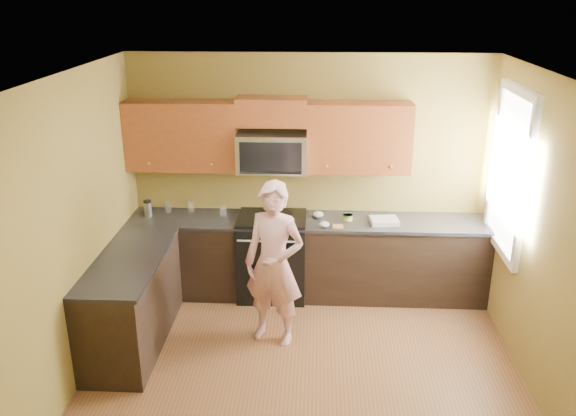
# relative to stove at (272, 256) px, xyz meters

# --- Properties ---
(floor) EXTENTS (4.00, 4.00, 0.00)m
(floor) POSITION_rel_stove_xyz_m (0.40, -1.68, -0.47)
(floor) COLOR brown
(floor) RESTS_ON ground
(ceiling) EXTENTS (4.00, 4.00, 0.00)m
(ceiling) POSITION_rel_stove_xyz_m (0.40, -1.68, 2.23)
(ceiling) COLOR white
(ceiling) RESTS_ON ground
(wall_back) EXTENTS (4.00, 0.00, 4.00)m
(wall_back) POSITION_rel_stove_xyz_m (0.40, 0.32, 0.88)
(wall_back) COLOR olive
(wall_back) RESTS_ON ground
(wall_front) EXTENTS (4.00, 0.00, 4.00)m
(wall_front) POSITION_rel_stove_xyz_m (0.40, -3.67, 0.88)
(wall_front) COLOR olive
(wall_front) RESTS_ON ground
(wall_left) EXTENTS (0.00, 4.00, 4.00)m
(wall_left) POSITION_rel_stove_xyz_m (-1.60, -1.68, 0.88)
(wall_left) COLOR olive
(wall_left) RESTS_ON ground
(wall_right) EXTENTS (0.00, 4.00, 4.00)m
(wall_right) POSITION_rel_stove_xyz_m (2.40, -1.68, 0.88)
(wall_right) COLOR olive
(wall_right) RESTS_ON ground
(cabinet_back_run) EXTENTS (4.00, 0.60, 0.88)m
(cabinet_back_run) POSITION_rel_stove_xyz_m (0.40, 0.02, -0.03)
(cabinet_back_run) COLOR black
(cabinet_back_run) RESTS_ON floor
(cabinet_left_run) EXTENTS (0.60, 1.60, 0.88)m
(cabinet_left_run) POSITION_rel_stove_xyz_m (-1.30, -1.08, -0.03)
(cabinet_left_run) COLOR black
(cabinet_left_run) RESTS_ON floor
(countertop_back) EXTENTS (4.00, 0.62, 0.04)m
(countertop_back) POSITION_rel_stove_xyz_m (0.40, 0.01, 0.43)
(countertop_back) COLOR black
(countertop_back) RESTS_ON cabinet_back_run
(countertop_left) EXTENTS (0.62, 1.60, 0.04)m
(countertop_left) POSITION_rel_stove_xyz_m (-1.29, -1.08, 0.43)
(countertop_left) COLOR black
(countertop_left) RESTS_ON cabinet_left_run
(stove) EXTENTS (0.76, 0.65, 0.95)m
(stove) POSITION_rel_stove_xyz_m (0.00, 0.00, 0.00)
(stove) COLOR black
(stove) RESTS_ON floor
(microwave) EXTENTS (0.76, 0.40, 0.42)m
(microwave) POSITION_rel_stove_xyz_m (0.00, 0.12, 0.97)
(microwave) COLOR silver
(microwave) RESTS_ON wall_back
(upper_cab_left) EXTENTS (1.22, 0.33, 0.75)m
(upper_cab_left) POSITION_rel_stove_xyz_m (-0.99, 0.16, 0.97)
(upper_cab_left) COLOR brown
(upper_cab_left) RESTS_ON wall_back
(upper_cab_right) EXTENTS (1.12, 0.33, 0.75)m
(upper_cab_right) POSITION_rel_stove_xyz_m (0.94, 0.16, 0.97)
(upper_cab_right) COLOR brown
(upper_cab_right) RESTS_ON wall_back
(upper_cab_over_mw) EXTENTS (0.76, 0.33, 0.30)m
(upper_cab_over_mw) POSITION_rel_stove_xyz_m (0.00, 0.16, 1.62)
(upper_cab_over_mw) COLOR brown
(upper_cab_over_mw) RESTS_ON wall_back
(window) EXTENTS (0.06, 1.06, 1.66)m
(window) POSITION_rel_stove_xyz_m (2.38, -0.48, 1.17)
(window) COLOR white
(window) RESTS_ON wall_right
(woman) EXTENTS (0.70, 0.58, 1.66)m
(woman) POSITION_rel_stove_xyz_m (0.10, -0.95, 0.36)
(woman) COLOR #E87483
(woman) RESTS_ON floor
(frying_pan) EXTENTS (0.34, 0.52, 0.06)m
(frying_pan) POSITION_rel_stove_xyz_m (0.09, -0.09, 0.47)
(frying_pan) COLOR black
(frying_pan) RESTS_ON stove
(butter_tub) EXTENTS (0.14, 0.14, 0.08)m
(butter_tub) POSITION_rel_stove_xyz_m (0.84, 0.03, 0.45)
(butter_tub) COLOR yellow
(butter_tub) RESTS_ON countertop_back
(toast_slice) EXTENTS (0.11, 0.11, 0.01)m
(toast_slice) POSITION_rel_stove_xyz_m (0.73, -0.19, 0.45)
(toast_slice) COLOR #B27F47
(toast_slice) RESTS_ON countertop_back
(napkin_a) EXTENTS (0.11, 0.12, 0.06)m
(napkin_a) POSITION_rel_stove_xyz_m (0.58, -0.19, 0.48)
(napkin_a) COLOR silver
(napkin_a) RESTS_ON countertop_back
(napkin_b) EXTENTS (0.16, 0.16, 0.07)m
(napkin_b) POSITION_rel_stove_xyz_m (0.52, 0.09, 0.48)
(napkin_b) COLOR silver
(napkin_b) RESTS_ON countertop_back
(dish_towel) EXTENTS (0.33, 0.28, 0.05)m
(dish_towel) POSITION_rel_stove_xyz_m (1.24, -0.04, 0.47)
(dish_towel) COLOR white
(dish_towel) RESTS_ON countertop_back
(travel_mug) EXTENTS (0.09, 0.09, 0.19)m
(travel_mug) POSITION_rel_stove_xyz_m (-1.40, 0.03, 0.45)
(travel_mug) COLOR silver
(travel_mug) RESTS_ON countertop_back
(glass_a) EXTENTS (0.07, 0.07, 0.12)m
(glass_a) POSITION_rel_stove_xyz_m (-1.21, 0.18, 0.51)
(glass_a) COLOR silver
(glass_a) RESTS_ON countertop_back
(glass_b) EXTENTS (0.08, 0.08, 0.12)m
(glass_b) POSITION_rel_stove_xyz_m (-0.56, 0.08, 0.51)
(glass_b) COLOR silver
(glass_b) RESTS_ON countertop_back
(glass_c) EXTENTS (0.08, 0.08, 0.12)m
(glass_c) POSITION_rel_stove_xyz_m (-0.95, 0.19, 0.51)
(glass_c) COLOR silver
(glass_c) RESTS_ON countertop_back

